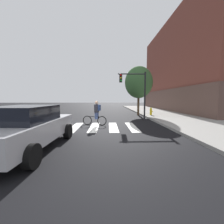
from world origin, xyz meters
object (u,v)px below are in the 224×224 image
Objects in this scene: cyclist at (96,113)px; fire_hydrant at (151,111)px; street_tree_near at (139,82)px; traffic_light_near at (136,87)px; sedan_near at (27,127)px.

cyclist is 2.17× the size of fire_hydrant.
street_tree_near is at bearing 133.58° from fire_hydrant.
traffic_light_near reaches higher than fire_hydrant.
sedan_near is 2.77× the size of cyclist.
street_tree_near is (6.32, 10.81, 2.80)m from sedan_near.
cyclist is 4.84m from traffic_light_near.
fire_hydrant is 3.47m from street_tree_near.
sedan_near is at bearing -113.98° from cyclist.
fire_hydrant is at bearing -46.42° from street_tree_near.
sedan_near is at bearing -127.43° from fire_hydrant.
sedan_near is 1.12× the size of traffic_light_near.
street_tree_near is at bearing 55.32° from cyclist.
traffic_light_near is 5.38× the size of fire_hydrant.
fire_hydrant is 0.15× the size of street_tree_near.
cyclist is 0.31× the size of street_tree_near.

